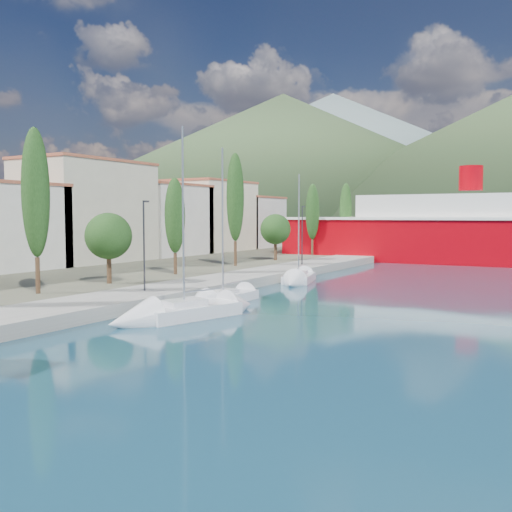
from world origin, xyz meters
The scene contains 9 objects.
ground centered at (0.00, 120.00, 0.00)m, with size 1400.00×1400.00×0.00m, color navy.
quay centered at (-9.00, 26.00, 0.40)m, with size 5.00×88.00×0.80m, color gray.
land_strip centered at (-47.00, 36.00, 0.35)m, with size 70.00×148.00×0.70m, color #565644.
town_buildings centered at (-32.00, 36.91, 5.57)m, with size 9.20×69.20×11.30m.
tree_row centered at (-14.67, 31.17, 5.91)m, with size 3.52×64.06×11.56m.
lamp_posts centered at (-9.00, 15.74, 4.08)m, with size 0.15×45.49×6.06m.
sailboat_near centered at (-3.48, 9.54, 0.32)m, with size 4.60×8.56×11.78m.
sailboat_mid centered at (-4.26, 15.45, 0.28)m, with size 2.25×7.77×11.10m.
sailboat_far centered at (-4.89, 29.05, 0.29)m, with size 4.10×7.38×10.34m.
Camera 1 is at (16.73, -14.51, 5.83)m, focal length 40.00 mm.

